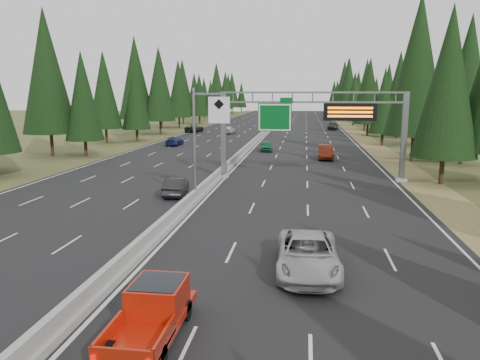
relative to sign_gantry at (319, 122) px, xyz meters
name	(u,v)px	position (x,y,z in m)	size (l,w,h in m)	color
road	(263,135)	(-8.92, 45.12, -5.23)	(32.00, 260.00, 0.08)	black
shoulder_right	(361,137)	(8.88, 45.12, -5.24)	(3.60, 260.00, 0.06)	olive
shoulder_left	(171,134)	(-26.72, 45.12, -5.24)	(3.60, 260.00, 0.06)	#3A4420
median_barrier	(263,133)	(-8.92, 45.12, -4.85)	(0.70, 260.00, 0.85)	gray
sign_gantry	(319,122)	(0.00, 0.00, 0.00)	(16.75, 0.98, 7.80)	slate
hov_sign_pole	(202,137)	(-8.33, -9.92, -0.54)	(2.80, 0.50, 8.00)	slate
tree_row_right	(395,83)	(13.01, 38.17, 4.08)	(11.56, 239.88, 19.00)	black
tree_row_left	(134,85)	(-31.42, 38.99, 3.98)	(11.22, 243.43, 18.67)	black
silver_minivan	(308,254)	(-0.99, -22.47, -4.39)	(2.65, 5.74, 1.60)	#B1B1B6
red_pickup	(155,307)	(-5.86, -28.48, -4.30)	(1.76, 4.93, 1.61)	black
car_ahead_green	(266,146)	(-6.32, 20.84, -4.51)	(1.60, 3.99, 1.36)	#16643B
car_ahead_dkred	(326,152)	(1.28, 13.97, -4.37)	(1.72, 4.95, 1.63)	maroon
car_ahead_dkgrey	(333,126)	(4.79, 61.34, -4.40)	(2.21, 5.45, 1.58)	black
car_ahead_white	(284,126)	(-5.75, 62.95, -4.54)	(2.15, 4.66, 1.30)	silver
car_ahead_far	(284,119)	(-7.11, 90.57, -4.44)	(1.78, 4.41, 1.50)	black
car_onc_near	(176,187)	(-10.83, -8.16, -4.52)	(1.42, 4.08, 1.35)	black
car_onc_blue	(174,141)	(-20.52, 25.82, -4.54)	(1.83, 4.49, 1.30)	#172150
car_onc_white	(229,130)	(-15.71, 47.58, -4.41)	(1.83, 4.55, 1.55)	#BBBBBB
car_onc_far	(194,128)	(-23.42, 50.83, -4.42)	(2.55, 5.53, 1.54)	black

